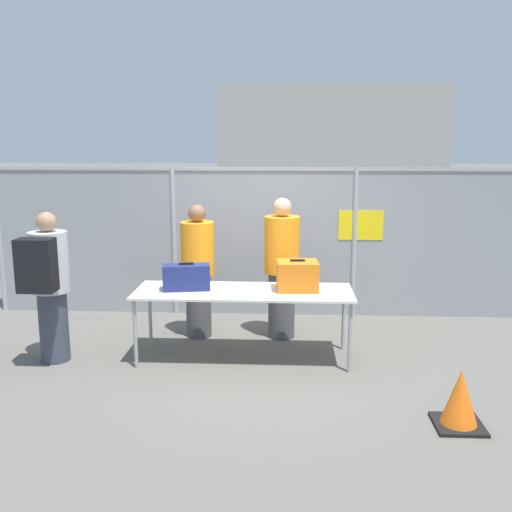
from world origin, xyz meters
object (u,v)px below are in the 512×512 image
Objects in this scene: security_worker_far at (198,269)px; traffic_cone at (460,400)px; inspection_table at (244,295)px; suitcase_navy at (186,277)px; traveler_hooded at (48,282)px; suitcase_orange at (297,276)px; utility_trailer at (337,250)px; security_worker_near at (282,267)px.

security_worker_far is 3.23× the size of traffic_cone.
inspection_table is 0.95m from security_worker_far.
traveler_hooded is (-1.45, -0.23, -0.01)m from suitcase_navy.
security_worker_far is at bearing 150.84° from suitcase_orange.
inspection_table is at bearing -107.71° from utility_trailer.
suitcase_navy is at bearing 60.79° from security_worker_far.
inspection_table is 2.48m from traffic_cone.
security_worker_near is (-0.17, 0.69, -0.05)m from suitcase_orange.
suitcase_orange is at bearing 2.35° from suitcase_navy.
security_worker_near reaches higher than suitcase_orange.
suitcase_orange reaches higher than suitcase_navy.
suitcase_navy is at bearing -4.15° from traveler_hooded.
inspection_table is 2.10m from traveler_hooded.
traffic_cone is (1.53, -2.21, -0.66)m from security_worker_near.
suitcase_navy is 0.33× the size of traveler_hooded.
traveler_hooded is at bearing 162.91° from traffic_cone.
security_worker_far is at bearing 19.71° from traveler_hooded.
inspection_table is at bearing 54.10° from security_worker_near.
utility_trailer is at bearing 39.99° from traveler_hooded.
suitcase_orange reaches higher than inspection_table.
security_worker_far is 0.48× the size of utility_trailer.
suitcase_orange is 2.15m from traffic_cone.
suitcase_orange is 2.68m from traveler_hooded.
suitcase_orange is 0.28× the size of security_worker_far.
suitcase_orange is (1.22, 0.05, 0.02)m from suitcase_navy.
suitcase_navy is 1.28m from security_worker_near.
suitcase_navy is 0.72m from security_worker_far.
security_worker_near is 0.50× the size of utility_trailer.
traffic_cone is (2.55, -2.19, -0.62)m from security_worker_far.
security_worker_near is 2.76m from traffic_cone.
security_worker_near is at bearing 153.13° from security_worker_far.
traveler_hooded is at bearing -173.73° from inspection_table.
suitcase_orange reaches higher than utility_trailer.
inspection_table is 1.45× the size of security_worker_far.
suitcase_navy is at bearing 179.79° from inspection_table.
suitcase_orange is at bearing 122.93° from security_worker_far.
security_worker_far is at bearing 88.70° from suitcase_navy.
traffic_cone is at bearing 111.51° from security_worker_far.
security_worker_near reaches higher than utility_trailer.
utility_trailer is at bearing 94.99° from traffic_cone.
security_worker_near reaches higher than suitcase_navy.
security_worker_near is 3.39× the size of traffic_cone.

